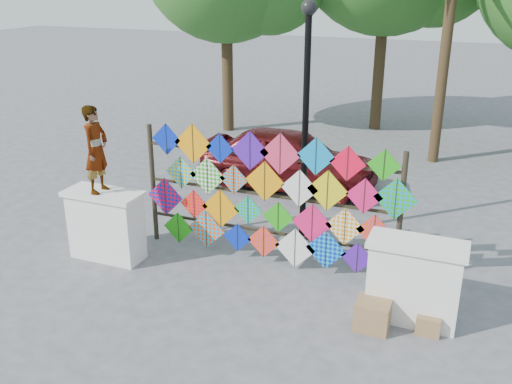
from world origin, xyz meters
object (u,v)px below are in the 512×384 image
Objects in this scene: kite_rack at (269,199)px; lamppost at (306,101)px; vendor_woman at (96,150)px; sedan at (289,158)px.

lamppost reaches higher than kite_rack.
lamppost is at bearing -57.37° from vendor_woman.
vendor_woman is (-2.82, -0.93, 0.82)m from kite_rack.
kite_rack is 3.21× the size of vendor_woman.
lamppost is (3.05, 2.20, 0.65)m from vendor_woman.
vendor_woman is 5.25m from sedan.
lamppost reaches higher than sedan.
vendor_woman is at bearing 157.81° from sedan.
sedan is at bearing 103.82° from kite_rack.
kite_rack is at bearing -166.53° from sedan.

